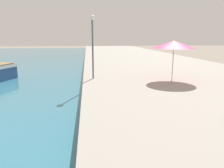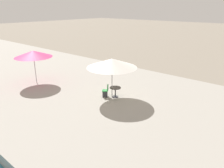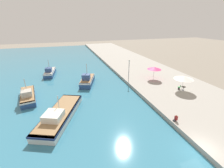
# 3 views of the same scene
# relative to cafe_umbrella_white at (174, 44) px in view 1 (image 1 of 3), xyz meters

# --- Properties ---
(quay_promenade) EXTENTS (16.00, 90.00, 0.68)m
(quay_promenade) POSITION_rel_cafe_umbrella_white_xyz_m (1.59, 17.51, -2.85)
(quay_promenade) COLOR #A39E93
(quay_promenade) RESTS_ON ground_plane
(cafe_umbrella_white) EXTENTS (3.08, 3.08, 2.79)m
(cafe_umbrella_white) POSITION_rel_cafe_umbrella_white_xyz_m (0.00, 0.00, 0.00)
(cafe_umbrella_white) COLOR #B7B7B7
(cafe_umbrella_white) RESTS_ON quay_promenade
(lamppost) EXTENTS (0.36, 0.36, 4.56)m
(lamppost) POSITION_rel_cafe_umbrella_white_xyz_m (-5.65, 1.17, 0.58)
(lamppost) COLOR #565B60
(lamppost) RESTS_ON quay_promenade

